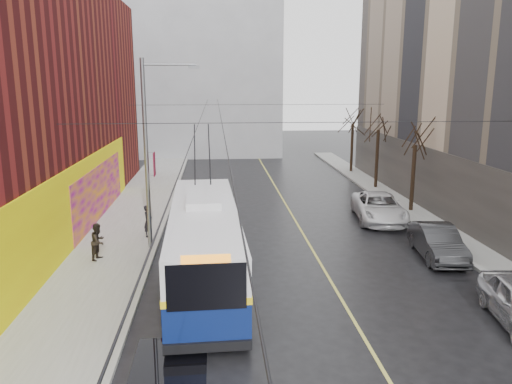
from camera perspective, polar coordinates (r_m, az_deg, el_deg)
ground at (r=15.76m, az=7.68°, el=-17.88°), size 140.00×140.00×0.00m
sidewalk_left at (r=26.91m, az=-15.02°, el=-4.97°), size 4.00×60.00×0.15m
sidewalk_right at (r=29.09m, az=20.15°, el=-4.01°), size 2.00×60.00×0.15m
lane_line at (r=28.76m, az=4.71°, el=-3.60°), size 0.12×50.00×0.01m
building_far at (r=58.34m, az=-7.74°, el=13.39°), size 20.50×12.10×18.00m
streetlight_pole at (r=23.67m, az=-12.06°, el=4.68°), size 2.65×0.60×9.00m
catenary_wires at (r=28.09m, az=-3.58°, el=8.98°), size 18.00×60.00×0.22m
tree_near at (r=31.81m, az=17.82°, el=6.51°), size 3.20×3.20×6.40m
tree_mid at (r=38.32m, az=13.87°, el=8.07°), size 3.20×3.20×6.68m
tree_far at (r=45.01m, az=11.05°, el=8.65°), size 3.20×3.20×6.57m
puddle at (r=15.49m, az=-9.81°, el=-18.54°), size 2.14×2.79×0.01m
pigeons_flying at (r=24.12m, az=-2.98°, el=10.39°), size 2.21×1.60×2.09m
trolleybus at (r=20.42m, az=-5.91°, el=-5.61°), size 3.18×12.45×5.85m
parked_car_b at (r=24.48m, az=20.02°, el=-5.39°), size 2.08×4.71×1.50m
parked_car_c at (r=30.02m, az=13.85°, el=-1.70°), size 3.28×5.92×1.57m
following_car at (r=31.57m, az=-5.02°, el=-0.92°), size 1.76×3.98×1.33m
pedestrian_a at (r=26.20m, az=-12.23°, el=-3.26°), size 0.56×0.69×1.64m
pedestrian_b at (r=23.44m, az=-17.58°, el=-5.40°), size 0.85×0.97×1.67m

